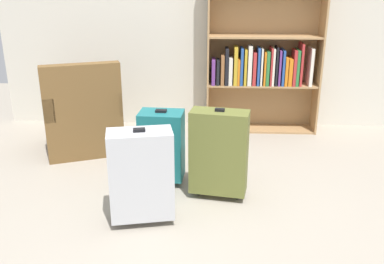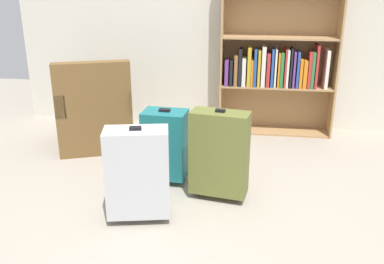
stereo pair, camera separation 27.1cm
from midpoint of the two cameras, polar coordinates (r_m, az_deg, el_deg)
name	(u,v)px [view 2 (the right image)]	position (r m, az deg, el deg)	size (l,w,h in m)	color
ground_plane	(191,222)	(3.08, 2.50, -11.91)	(7.90, 7.90, 0.00)	#9E9384
back_wall	(219,8)	(4.79, 5.36, 16.11)	(4.51, 0.10, 2.60)	beige
bookshelf	(282,29)	(4.62, 13.58, 13.13)	(1.20, 0.31, 2.04)	#A87F51
armchair	(95,115)	(4.35, -11.08, 2.16)	(0.90, 0.90, 0.90)	brown
mug	(156,142)	(4.32, -2.98, -1.41)	(0.12, 0.08, 0.10)	#1959A5
suitcase_olive	(219,153)	(3.24, 6.06, -2.88)	(0.46, 0.27, 0.72)	brown
suitcase_silver	(138,173)	(2.95, -4.66, -5.47)	(0.47, 0.30, 0.70)	#B7BABF
suitcase_teal	(165,144)	(3.50, -1.36, -1.68)	(0.37, 0.26, 0.63)	#19666B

